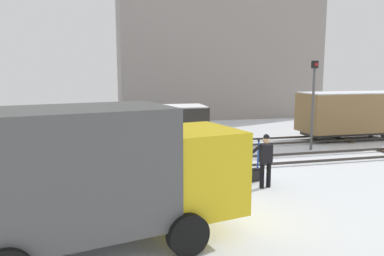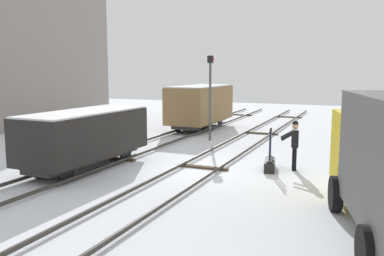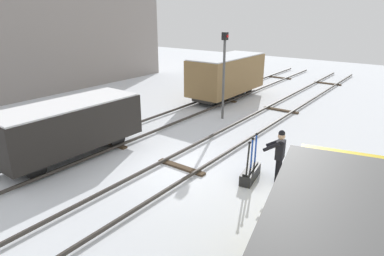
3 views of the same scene
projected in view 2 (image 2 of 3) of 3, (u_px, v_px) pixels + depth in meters
ground_plane at (202, 168)px, 14.90m from camera, size 60.00×60.00×0.00m
track_main_line at (202, 165)px, 14.88m from camera, size 44.00×1.94×0.18m
track_siding_near at (113, 157)px, 16.37m from camera, size 44.00×1.94×0.18m
switch_lever_frame at (270, 163)px, 14.63m from camera, size 1.29×0.58×1.45m
rail_worker at (294, 142)px, 14.53m from camera, size 0.62×0.70×1.78m
signal_post at (210, 90)px, 20.47m from camera, size 0.24×0.32×4.25m
freight_car_far_end at (86, 135)px, 14.66m from camera, size 5.28×2.09×2.11m
freight_car_mid_siding at (201, 104)px, 24.65m from camera, size 5.67×2.25×2.63m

